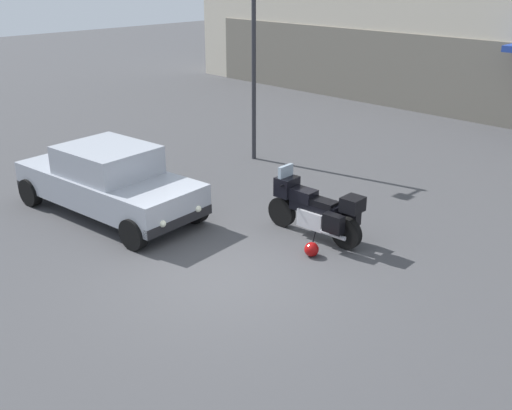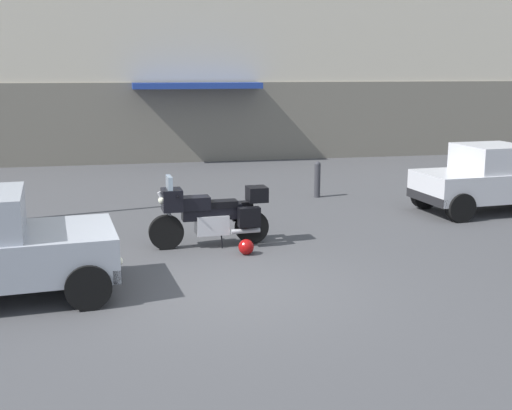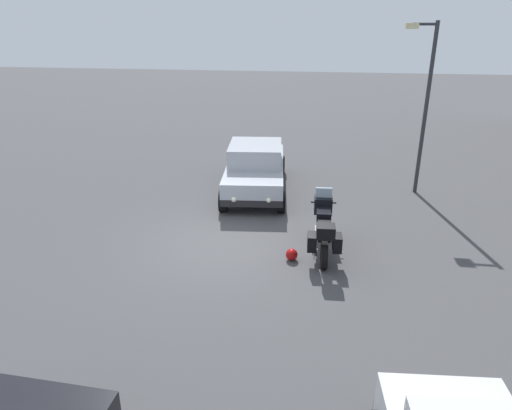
% 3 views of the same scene
% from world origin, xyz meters
% --- Properties ---
extents(ground_plane, '(80.00, 80.00, 0.00)m').
position_xyz_m(ground_plane, '(0.00, 0.00, 0.00)').
color(ground_plane, '#424244').
extents(motorcycle, '(2.26, 0.78, 1.36)m').
position_xyz_m(motorcycle, '(0.12, 2.37, 0.62)').
color(motorcycle, black).
rests_on(motorcycle, ground).
extents(helmet, '(0.28, 0.28, 0.28)m').
position_xyz_m(helmet, '(0.63, 1.67, 0.14)').
color(helmet, '#990C0C').
rests_on(helmet, ground).
extents(car_sedan_far, '(4.69, 2.30, 1.56)m').
position_xyz_m(car_sedan_far, '(-3.87, 0.15, 0.78)').
color(car_sedan_far, '#9EA3AD').
rests_on(car_sedan_far, ground).
extents(streetlamp_curbside, '(0.28, 0.94, 5.16)m').
position_xyz_m(streetlamp_curbside, '(-4.49, 5.13, 3.11)').
color(streetlamp_curbside, '#2D2D33').
rests_on(streetlamp_curbside, ground).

